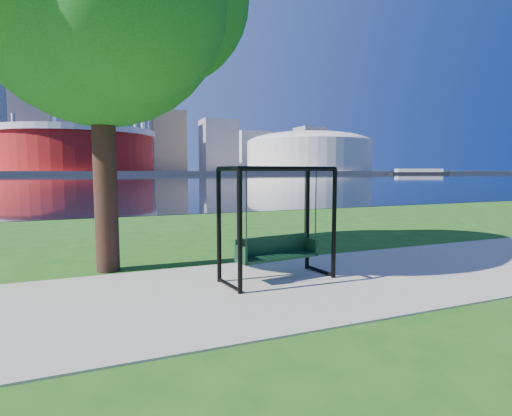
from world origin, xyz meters
TOP-DOWN VIEW (x-y plane):
  - ground at (0.00, 0.00)m, footprint 900.00×900.00m
  - path at (0.00, -0.50)m, footprint 120.00×4.00m
  - river at (0.00, 102.00)m, footprint 900.00×180.00m
  - far_bank at (0.00, 306.00)m, footprint 900.00×228.00m
  - stadium at (-10.00, 235.00)m, footprint 83.00×83.00m
  - arena at (135.00, 235.00)m, footprint 84.00×84.00m
  - skyline at (-4.27, 319.39)m, footprint 392.00×66.00m
  - swing at (0.30, -0.09)m, footprint 2.23×1.20m
  - barge at (178.88, 179.07)m, footprint 33.83×21.66m

SIDE VIEW (x-z plane):
  - ground at x=0.00m, z-range 0.00..0.00m
  - river at x=0.00m, z-range 0.00..0.02m
  - path at x=0.00m, z-range 0.00..0.03m
  - far_bank at x=0.00m, z-range 0.00..2.00m
  - swing at x=0.30m, z-range -0.04..2.14m
  - barge at x=178.88m, z-range -0.16..3.16m
  - stadium at x=-10.00m, z-range -1.77..30.23m
  - arena at x=135.00m, z-range 2.59..29.15m
  - skyline at x=-4.27m, z-range -12.36..84.14m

